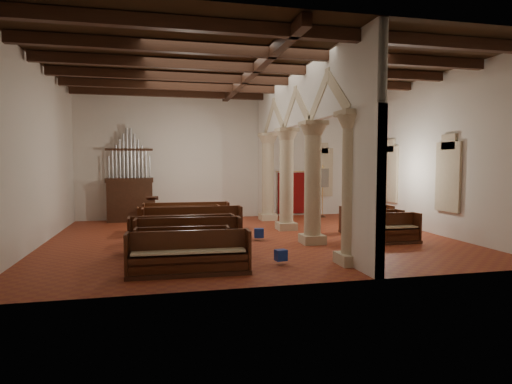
% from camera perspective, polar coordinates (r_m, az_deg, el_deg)
% --- Properties ---
extents(floor, '(14.00, 14.00, 0.00)m').
position_cam_1_polar(floor, '(15.50, -0.74, -6.13)').
color(floor, maroon).
rests_on(floor, ground).
extents(ceiling, '(14.00, 14.00, 0.00)m').
position_cam_1_polar(ceiling, '(15.61, -0.76, 16.11)').
color(ceiling, '#332011').
rests_on(ceiling, wall_back).
extents(wall_back, '(14.00, 0.02, 6.00)m').
position_cam_1_polar(wall_back, '(21.16, -4.16, 4.73)').
color(wall_back, silver).
rests_on(wall_back, floor).
extents(wall_front, '(14.00, 0.02, 6.00)m').
position_cam_1_polar(wall_front, '(9.48, 6.89, 5.63)').
color(wall_front, silver).
rests_on(wall_front, floor).
extents(wall_left, '(0.02, 12.00, 6.00)m').
position_cam_1_polar(wall_left, '(15.40, -27.23, 4.58)').
color(wall_left, silver).
rests_on(wall_left, floor).
extents(wall_right, '(0.02, 12.00, 6.00)m').
position_cam_1_polar(wall_right, '(18.07, 21.58, 4.59)').
color(wall_right, silver).
rests_on(wall_right, floor).
extents(ceiling_beams, '(13.80, 11.80, 0.30)m').
position_cam_1_polar(ceiling_beams, '(15.57, -0.76, 15.46)').
color(ceiling_beams, '#371D11').
rests_on(ceiling_beams, wall_back).
extents(arcade, '(0.90, 11.90, 6.00)m').
position_cam_1_polar(arcade, '(15.76, 5.71, 7.03)').
color(arcade, '#C0B08E').
rests_on(arcade, floor).
extents(window_right_a, '(0.03, 1.00, 2.20)m').
position_cam_1_polar(window_right_a, '(16.85, 24.34, 1.86)').
color(window_right_a, '#2F6B53').
rests_on(window_right_a, wall_right).
extents(window_right_b, '(0.03, 1.00, 2.20)m').
position_cam_1_polar(window_right_b, '(20.18, 17.47, 2.32)').
color(window_right_b, '#2F6B53').
rests_on(window_right_b, wall_right).
extents(window_back, '(1.00, 0.03, 2.20)m').
position_cam_1_polar(window_back, '(22.45, 8.59, 2.61)').
color(window_back, '#2F6B53').
rests_on(window_back, wall_back).
extents(pipe_organ, '(2.10, 0.85, 4.40)m').
position_cam_1_polar(pipe_organ, '(20.51, -16.45, 0.05)').
color(pipe_organ, '#371D11').
rests_on(pipe_organ, floor).
extents(lectern, '(0.51, 0.51, 1.25)m').
position_cam_1_polar(lectern, '(19.41, -13.60, -2.64)').
color(lectern, '#331F10').
rests_on(lectern, floor).
extents(dossal_curtain, '(1.80, 0.07, 2.17)m').
position_cam_1_polar(dossal_curtain, '(21.94, 4.97, -0.09)').
color(dossal_curtain, maroon).
rests_on(dossal_curtain, floor).
extents(processional_banner, '(0.59, 0.75, 2.60)m').
position_cam_1_polar(processional_banner, '(21.42, 8.85, -1.13)').
color(processional_banner, '#371D11').
rests_on(processional_banner, floor).
extents(hymnal_box_a, '(0.33, 0.29, 0.29)m').
position_cam_1_polar(hymnal_box_a, '(11.55, 3.33, -8.40)').
color(hymnal_box_a, navy).
rests_on(hymnal_box_a, floor).
extents(hymnal_box_b, '(0.42, 0.37, 0.36)m').
position_cam_1_polar(hymnal_box_b, '(12.27, -4.30, -7.50)').
color(hymnal_box_b, '#162F9C').
rests_on(hymnal_box_b, floor).
extents(hymnal_box_c, '(0.36, 0.30, 0.32)m').
position_cam_1_polar(hymnal_box_c, '(14.94, 0.39, -5.50)').
color(hymnal_box_c, '#152096').
rests_on(hymnal_box_c, floor).
extents(tube_heater_a, '(0.96, 0.37, 0.10)m').
position_cam_1_polar(tube_heater_a, '(10.79, -3.78, -9.77)').
color(tube_heater_a, white).
rests_on(tube_heater_a, floor).
extents(tube_heater_b, '(0.89, 0.22, 0.09)m').
position_cam_1_polar(tube_heater_b, '(11.03, -8.72, -9.49)').
color(tube_heater_b, white).
rests_on(tube_heater_b, floor).
extents(nave_pew_0, '(3.00, 0.80, 1.06)m').
position_cam_1_polar(nave_pew_0, '(10.62, -8.91, -8.99)').
color(nave_pew_0, '#371D11').
rests_on(nave_pew_0, floor).
extents(nave_pew_1, '(2.53, 0.82, 0.99)m').
position_cam_1_polar(nave_pew_1, '(11.70, -9.77, -7.88)').
color(nave_pew_1, '#371D11').
rests_on(nave_pew_1, floor).
extents(nave_pew_2, '(3.10, 0.88, 1.10)m').
position_cam_1_polar(nave_pew_2, '(12.75, -9.00, -6.73)').
color(nave_pew_2, '#371D11').
rests_on(nave_pew_2, floor).
extents(nave_pew_3, '(3.22, 0.78, 1.08)m').
position_cam_1_polar(nave_pew_3, '(13.39, -9.78, -6.26)').
color(nave_pew_3, '#371D11').
rests_on(nave_pew_3, floor).
extents(nave_pew_4, '(3.00, 0.67, 0.96)m').
position_cam_1_polar(nave_pew_4, '(14.55, -9.00, -5.59)').
color(nave_pew_4, '#371D11').
rests_on(nave_pew_4, floor).
extents(nave_pew_5, '(3.48, 0.77, 1.14)m').
position_cam_1_polar(nave_pew_5, '(15.32, -8.43, -4.87)').
color(nave_pew_5, '#371D11').
rests_on(nave_pew_5, floor).
extents(nave_pew_6, '(3.14, 0.87, 1.05)m').
position_cam_1_polar(nave_pew_6, '(16.58, -10.17, -4.32)').
color(nave_pew_6, '#371D11').
rests_on(nave_pew_6, floor).
extents(nave_pew_7, '(3.38, 0.83, 1.13)m').
position_cam_1_polar(nave_pew_7, '(17.21, -9.24, -3.92)').
color(nave_pew_7, '#371D11').
rests_on(nave_pew_7, floor).
extents(aisle_pew_0, '(1.73, 0.70, 1.01)m').
position_cam_1_polar(aisle_pew_0, '(15.22, 17.95, -5.20)').
color(aisle_pew_0, '#371D11').
rests_on(aisle_pew_0, floor).
extents(aisle_pew_1, '(1.88, 0.71, 1.02)m').
position_cam_1_polar(aisle_pew_1, '(15.89, 15.79, -4.77)').
color(aisle_pew_1, '#371D11').
rests_on(aisle_pew_1, floor).
extents(aisle_pew_2, '(2.11, 0.76, 1.03)m').
position_cam_1_polar(aisle_pew_2, '(17.19, 14.56, -4.09)').
color(aisle_pew_2, '#371D11').
rests_on(aisle_pew_2, floor).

